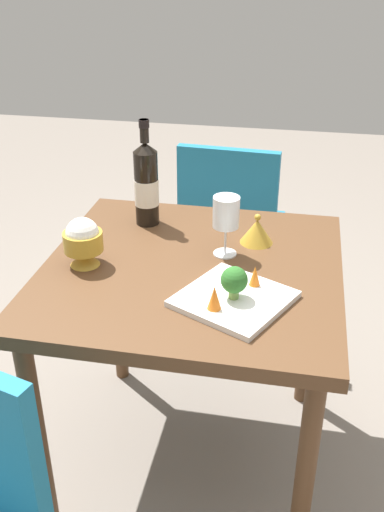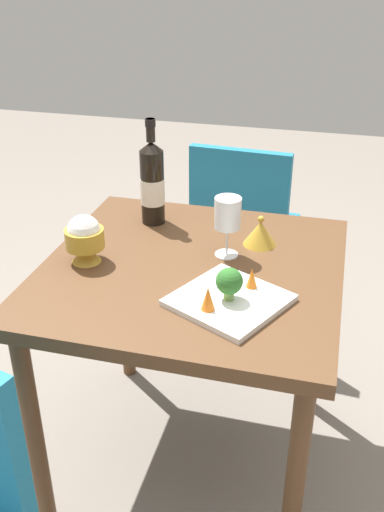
% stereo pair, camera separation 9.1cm
% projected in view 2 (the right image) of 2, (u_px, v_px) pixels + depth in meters
% --- Properties ---
extents(ground_plane, '(8.00, 8.00, 0.00)m').
position_uv_depth(ground_plane, '(192.00, 454.00, 1.99)').
color(ground_plane, gray).
extents(dining_table, '(0.83, 0.83, 0.74)m').
position_uv_depth(dining_table, '(192.00, 294.00, 1.68)').
color(dining_table, brown).
rests_on(dining_table, ground_plane).
extents(chair_near_window, '(0.43, 0.43, 0.85)m').
position_uv_depth(chair_near_window, '(242.00, 219.00, 2.42)').
color(chair_near_window, teal).
rests_on(chair_near_window, ground_plane).
extents(wine_bottle, '(0.08, 0.08, 0.34)m').
position_uv_depth(wine_bottle, '(152.00, 183.00, 1.83)').
color(wine_bottle, black).
rests_on(wine_bottle, dining_table).
extents(wine_glass, '(0.08, 0.08, 0.18)m').
position_uv_depth(wine_glass, '(228.00, 215.00, 1.63)').
color(wine_glass, white).
rests_on(wine_glass, dining_table).
extents(rice_bowl, '(0.11, 0.11, 0.14)m').
position_uv_depth(rice_bowl, '(85.00, 238.00, 1.63)').
color(rice_bowl, gold).
rests_on(rice_bowl, dining_table).
extents(rice_bowl_lid, '(0.10, 0.10, 0.09)m').
position_uv_depth(rice_bowl_lid, '(260.00, 233.00, 1.74)').
color(rice_bowl_lid, gold).
rests_on(rice_bowl_lid, dining_table).
extents(serving_plate, '(0.34, 0.34, 0.02)m').
position_uv_depth(serving_plate, '(229.00, 300.00, 1.46)').
color(serving_plate, white).
rests_on(serving_plate, dining_table).
extents(broccoli_floret, '(0.07, 0.07, 0.09)m').
position_uv_depth(broccoli_floret, '(229.00, 282.00, 1.43)').
color(broccoli_floret, '#729E4C').
rests_on(broccoli_floret, serving_plate).
extents(carrot_garnish_left, '(0.03, 0.03, 0.06)m').
position_uv_depth(carrot_garnish_left, '(208.00, 298.00, 1.40)').
color(carrot_garnish_left, orange).
rests_on(carrot_garnish_left, serving_plate).
extents(carrot_garnish_right, '(0.03, 0.03, 0.06)m').
position_uv_depth(carrot_garnish_right, '(252.00, 278.00, 1.49)').
color(carrot_garnish_right, orange).
rests_on(carrot_garnish_right, serving_plate).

